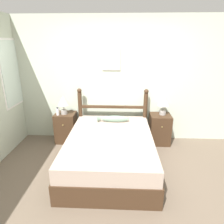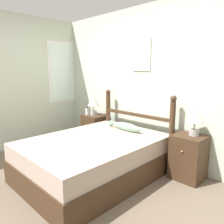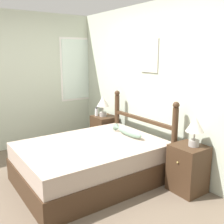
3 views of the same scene
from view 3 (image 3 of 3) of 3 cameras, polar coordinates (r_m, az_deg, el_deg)
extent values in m
plane|color=brown|center=(3.60, -11.95, -17.39)|extent=(16.00, 16.00, 0.00)
cube|color=beige|center=(4.13, 9.87, 5.33)|extent=(6.40, 0.06, 2.55)
cube|color=beige|center=(4.19, 8.20, 12.08)|extent=(0.37, 0.02, 0.51)
cube|color=silver|center=(4.18, 8.07, 12.09)|extent=(0.31, 0.01, 0.45)
cube|color=beige|center=(5.19, -21.99, 6.05)|extent=(0.06, 6.40, 2.55)
cube|color=white|center=(5.67, -7.13, 9.21)|extent=(0.01, 0.86, 1.30)
cube|color=silver|center=(5.66, -7.09, 9.21)|extent=(0.01, 0.78, 1.22)
cube|color=#3D2819|center=(3.86, -4.48, -12.32)|extent=(1.44, 1.98, 0.32)
cube|color=tan|center=(3.75, -4.55, -8.46)|extent=(1.40, 1.94, 0.24)
cylinder|color=#3D2819|center=(4.76, 1.10, -2.68)|extent=(0.08, 0.08, 1.06)
sphere|color=#3D2819|center=(4.64, 1.13, 4.15)|extent=(0.09, 0.09, 0.09)
cylinder|color=#3D2819|center=(3.80, 13.34, -7.02)|extent=(0.08, 0.08, 1.06)
sphere|color=#3D2819|center=(3.65, 13.79, 1.48)|extent=(0.09, 0.09, 0.09)
cube|color=#3D2819|center=(4.19, 6.59, -1.57)|extent=(1.36, 0.06, 0.05)
cube|color=#3D2819|center=(5.03, -1.67, -4.41)|extent=(0.42, 0.39, 0.63)
sphere|color=tan|center=(4.88, -3.74, -3.26)|extent=(0.02, 0.02, 0.02)
cube|color=#3D2819|center=(3.64, 16.18, -11.74)|extent=(0.42, 0.39, 0.63)
sphere|color=tan|center=(3.44, 14.09, -10.60)|extent=(0.02, 0.02, 0.02)
cylinder|color=gray|center=(4.93, -1.97, -0.48)|extent=(0.13, 0.13, 0.08)
cylinder|color=gray|center=(4.91, -1.98, 0.63)|extent=(0.02, 0.02, 0.11)
cone|color=beige|center=(4.88, -1.99, 2.36)|extent=(0.23, 0.23, 0.19)
cylinder|color=gray|center=(3.51, 17.38, -6.47)|extent=(0.13, 0.13, 0.08)
cylinder|color=gray|center=(3.49, 17.48, -4.96)|extent=(0.02, 0.02, 0.11)
cone|color=beige|center=(3.44, 17.65, -2.57)|extent=(0.23, 0.23, 0.19)
cylinder|color=white|center=(4.97, -3.39, -0.06)|extent=(0.06, 0.06, 0.14)
sphere|color=#333338|center=(4.96, -3.40, 0.89)|extent=(0.04, 0.04, 0.04)
ellipsoid|color=gray|center=(3.98, 3.77, -4.40)|extent=(0.54, 0.10, 0.13)
cone|color=gray|center=(4.22, 1.16, -3.41)|extent=(0.08, 0.12, 0.12)
camera|label=1|loc=(3.12, -59.83, 11.08)|focal=32.00mm
camera|label=2|loc=(0.84, -44.18, -10.20)|focal=35.00mm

